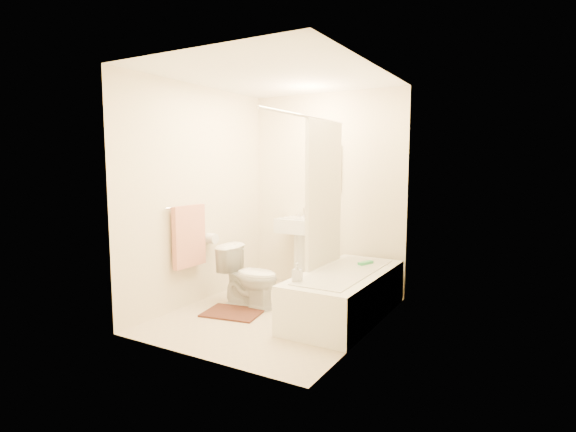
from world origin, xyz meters
The scene contains 17 objects.
floor centered at (0.00, 0.00, 0.00)m, with size 2.40×2.40×0.00m, color beige.
ceiling centered at (0.00, 0.00, 2.40)m, with size 2.40×2.40×0.00m, color white.
wall_back centered at (0.00, 1.20, 1.20)m, with size 2.00×0.02×2.40m, color beige.
wall_left centered at (-1.00, 0.00, 1.20)m, with size 0.02×2.40×2.40m, color beige.
wall_right centered at (1.00, 0.00, 1.20)m, with size 0.02×2.40×2.40m, color beige.
mirror centered at (0.00, 1.18, 1.50)m, with size 0.40×0.03×0.55m, color white.
curtain_rod centered at (0.30, 0.10, 2.00)m, with size 0.03×0.03×1.70m, color silver.
shower_curtain centered at (0.30, 0.50, 1.22)m, with size 0.04×0.80×1.55m, color silver.
towel_bar centered at (-0.96, -0.25, 1.10)m, with size 0.02×0.02×0.60m, color silver.
towel centered at (-0.93, -0.25, 0.78)m, with size 0.06×0.45×0.66m, color #CC7266.
toilet_paper centered at (-0.93, 0.12, 0.70)m, with size 0.12×0.12×0.11m, color white.
toilet centered at (-0.39, 0.10, 0.33)m, with size 0.37×0.67×0.66m, color white.
sink centered at (-0.30, 1.04, 0.48)m, with size 0.49×0.39×0.95m, color white, non-canonical shape.
bathtub centered at (0.64, 0.30, 0.23)m, with size 0.72×1.64×0.46m, color white, non-canonical shape.
bath_mat centered at (-0.40, -0.20, 0.01)m, with size 0.58×0.43×0.02m, color #523021.
soap_bottle centered at (0.40, -0.28, 0.55)m, with size 0.08×0.08×0.18m, color silver.
scrub_brush centered at (0.70, 0.70, 0.48)m, with size 0.06×0.19×0.04m, color #3EB866.
Camera 1 is at (2.35, -3.82, 1.54)m, focal length 28.00 mm.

